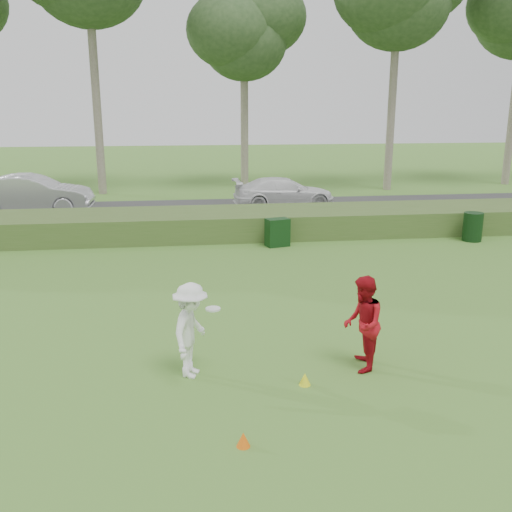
{
  "coord_description": "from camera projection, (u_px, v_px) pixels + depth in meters",
  "views": [
    {
      "loc": [
        -1.68,
        -8.89,
        4.78
      ],
      "look_at": [
        0.0,
        4.0,
        1.3
      ],
      "focal_mm": 40.0,
      "sensor_mm": 36.0,
      "label": 1
    }
  ],
  "objects": [
    {
      "name": "ground",
      "position": [
        285.0,
        386.0,
        9.96
      ],
      "size": [
        120.0,
        120.0,
        0.0
      ],
      "primitive_type": "plane",
      "color": "#3E7527",
      "rests_on": "ground"
    },
    {
      "name": "reed_strip",
      "position": [
        228.0,
        223.0,
        21.34
      ],
      "size": [
        80.0,
        3.0,
        0.9
      ],
      "primitive_type": "cube",
      "color": "#3D5C24",
      "rests_on": "ground"
    },
    {
      "name": "park_road",
      "position": [
        220.0,
        210.0,
        26.23
      ],
      "size": [
        80.0,
        6.0,
        0.06
      ],
      "primitive_type": "cube",
      "color": "#2D2D2D",
      "rests_on": "ground"
    },
    {
      "name": "tree_4",
      "position": [
        244.0,
        32.0,
        31.45
      ],
      "size": [
        6.24,
        6.24,
        11.5
      ],
      "color": "gray",
      "rests_on": "ground"
    },
    {
      "name": "player_white",
      "position": [
        191.0,
        330.0,
        10.15
      ],
      "size": [
        1.04,
        1.28,
        1.74
      ],
      "rotation": [
        0.0,
        0.0,
        1.21
      ],
      "color": "white",
      "rests_on": "ground"
    },
    {
      "name": "player_red",
      "position": [
        363.0,
        324.0,
        10.4
      ],
      "size": [
        0.86,
        1.0,
        1.78
      ],
      "primitive_type": "imported",
      "rotation": [
        0.0,
        0.0,
        -1.81
      ],
      "color": "#A70E18",
      "rests_on": "ground"
    },
    {
      "name": "cone_orange",
      "position": [
        243.0,
        439.0,
        8.19
      ],
      "size": [
        0.2,
        0.2,
        0.22
      ],
      "primitive_type": "cone",
      "color": "#FF640D",
      "rests_on": "ground"
    },
    {
      "name": "cone_yellow",
      "position": [
        305.0,
        379.0,
        9.98
      ],
      "size": [
        0.21,
        0.21,
        0.23
      ],
      "primitive_type": "cone",
      "color": "yellow",
      "rests_on": "ground"
    },
    {
      "name": "utility_cabinet",
      "position": [
        277.0,
        232.0,
        19.64
      ],
      "size": [
        0.87,
        0.67,
        0.97
      ],
      "primitive_type": "cube",
      "rotation": [
        0.0,
        0.0,
        0.27
      ],
      "color": "black",
      "rests_on": "ground"
    },
    {
      "name": "trash_bin",
      "position": [
        473.0,
        227.0,
        20.4
      ],
      "size": [
        0.86,
        0.86,
        1.02
      ],
      "primitive_type": "cylinder",
      "rotation": [
        0.0,
        0.0,
        0.32
      ],
      "color": "black",
      "rests_on": "ground"
    },
    {
      "name": "car_mid",
      "position": [
        32.0,
        194.0,
        25.18
      ],
      "size": [
        5.19,
        1.86,
        1.7
      ],
      "primitive_type": "imported",
      "rotation": [
        0.0,
        0.0,
        1.56
      ],
      "color": "silver",
      "rests_on": "park_road"
    },
    {
      "name": "car_right",
      "position": [
        284.0,
        192.0,
        26.7
      ],
      "size": [
        4.82,
        2.11,
        1.38
      ],
      "primitive_type": "imported",
      "rotation": [
        0.0,
        0.0,
        1.61
      ],
      "color": "white",
      "rests_on": "park_road"
    }
  ]
}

